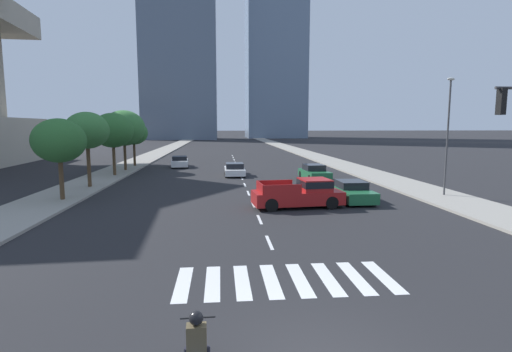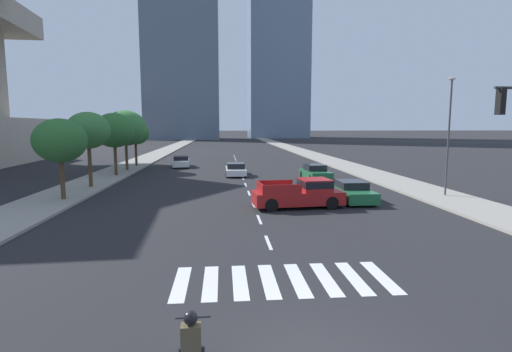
# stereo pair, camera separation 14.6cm
# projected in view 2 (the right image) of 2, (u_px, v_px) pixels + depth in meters

# --- Properties ---
(sidewalk_east) EXTENTS (4.00, 260.00, 0.15)m
(sidewalk_east) POSITION_uv_depth(u_px,v_px,m) (372.00, 174.00, 38.60)
(sidewalk_east) COLOR gray
(sidewalk_east) RESTS_ON ground
(sidewalk_west) EXTENTS (4.00, 260.00, 0.15)m
(sidewalk_west) POSITION_uv_depth(u_px,v_px,m) (105.00, 177.00, 36.45)
(sidewalk_west) COLOR gray
(sidewalk_west) RESTS_ON ground
(crosswalk_near) EXTENTS (6.75, 2.74, 0.01)m
(crosswalk_near) POSITION_uv_depth(u_px,v_px,m) (283.00, 280.00, 12.20)
(crosswalk_near) COLOR silver
(crosswalk_near) RESTS_ON ground
(lane_divider_center) EXTENTS (0.14, 50.00, 0.01)m
(lane_divider_center) POSITION_uv_depth(u_px,v_px,m) (241.00, 173.00, 39.88)
(lane_divider_center) COLOR silver
(lane_divider_center) RESTS_ON ground
(pickup_truck) EXTENTS (5.39, 2.50, 1.67)m
(pickup_truck) POSITION_uv_depth(u_px,v_px,m) (302.00, 194.00, 23.09)
(pickup_truck) COLOR maroon
(pickup_truck) RESTS_ON ground
(sedan_white_0) EXTENTS (2.24, 4.38, 1.29)m
(sedan_white_0) POSITION_uv_depth(u_px,v_px,m) (181.00, 162.00, 45.79)
(sedan_white_0) COLOR silver
(sedan_white_0) RESTS_ON ground
(sedan_green_1) EXTENTS (2.15, 4.37, 1.36)m
(sedan_green_1) POSITION_uv_depth(u_px,v_px,m) (315.00, 173.00, 34.92)
(sedan_green_1) COLOR #1E6038
(sedan_green_1) RESTS_ON ground
(sedan_green_2) EXTENTS (1.92, 4.44, 1.28)m
(sedan_green_2) POSITION_uv_depth(u_px,v_px,m) (352.00, 192.00, 25.00)
(sedan_green_2) COLOR #1E6038
(sedan_green_2) RESTS_ON ground
(sedan_white_3) EXTENTS (1.95, 4.56, 1.22)m
(sedan_white_3) POSITION_uv_depth(u_px,v_px,m) (236.00, 170.00, 37.99)
(sedan_white_3) COLOR silver
(sedan_white_3) RESTS_ON ground
(street_lamp_east) EXTENTS (0.50, 0.24, 7.76)m
(street_lamp_east) POSITION_uv_depth(u_px,v_px,m) (449.00, 128.00, 25.84)
(street_lamp_east) COLOR #3F3F42
(street_lamp_east) RESTS_ON sidewalk_east
(street_tree_nearest) EXTENTS (3.24, 3.24, 5.09)m
(street_tree_nearest) POSITION_uv_depth(u_px,v_px,m) (60.00, 141.00, 24.48)
(street_tree_nearest) COLOR #4C3823
(street_tree_nearest) RESTS_ON sidewalk_west
(street_tree_second) EXTENTS (3.26, 3.26, 5.68)m
(street_tree_second) POSITION_uv_depth(u_px,v_px,m) (88.00, 131.00, 29.64)
(street_tree_second) COLOR #4C3823
(street_tree_second) RESTS_ON sidewalk_west
(street_tree_third) EXTENTS (3.81, 3.81, 5.84)m
(street_tree_third) POSITION_uv_depth(u_px,v_px,m) (114.00, 130.00, 36.77)
(street_tree_third) COLOR #4C3823
(street_tree_third) RESTS_ON sidewalk_west
(street_tree_fourth) EXTENTS (4.34, 4.34, 6.25)m
(street_tree_fourth) POSITION_uv_depth(u_px,v_px,m) (125.00, 128.00, 41.04)
(street_tree_fourth) COLOR #4C3823
(street_tree_fourth) RESTS_ON sidewalk_west
(street_tree_fifth) EXTENTS (3.23, 3.23, 5.20)m
(street_tree_fifth) POSITION_uv_depth(u_px,v_px,m) (135.00, 133.00, 45.65)
(street_tree_fifth) COLOR #4C3823
(street_tree_fifth) RESTS_ON sidewalk_west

